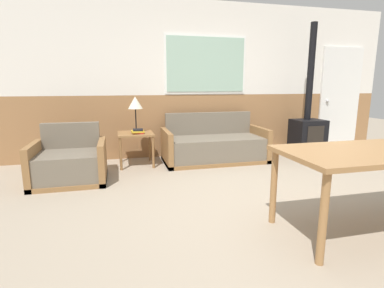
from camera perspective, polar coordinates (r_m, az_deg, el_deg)
The scene contains 10 objects.
ground_plane at distance 3.35m, azimuth 16.06°, elevation -11.76°, with size 16.00×16.00×0.00m, color gray.
wall_back at distance 5.51m, azimuth 2.85°, elevation 12.10°, with size 7.20×0.09×2.70m.
couch at distance 5.07m, azimuth 4.24°, elevation -0.50°, with size 1.70×0.81×0.80m.
armchair at distance 4.32m, azimuth -22.28°, elevation -3.56°, with size 0.93×0.78×0.76m.
side_table at distance 4.85m, azimuth -10.67°, elevation 1.15°, with size 0.55×0.55×0.53m.
table_lamp at distance 4.88m, azimuth -10.75°, elevation 7.56°, with size 0.23×0.23×0.57m.
book_stack at distance 4.74m, azimuth -10.25°, elevation 2.39°, with size 0.21×0.18×0.07m.
dining_table at distance 3.01m, azimuth 31.48°, elevation -2.40°, with size 1.62×0.82×0.74m.
wood_stove at distance 5.80m, azimuth 21.21°, elevation 3.10°, with size 0.53×0.46×2.33m.
entry_door at distance 6.83m, azimuth 26.30°, elevation 7.77°, with size 0.90×0.09×2.00m.
Camera 1 is at (-1.60, -2.65, 1.29)m, focal length 28.00 mm.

